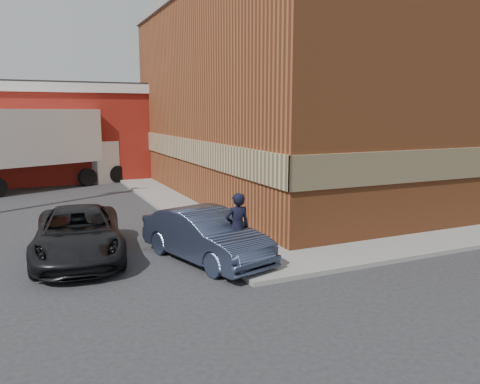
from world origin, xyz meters
name	(u,v)px	position (x,y,z in m)	size (l,w,h in m)	color
ground	(240,262)	(0.00, 0.00, 0.00)	(90.00, 90.00, 0.00)	#28282B
brick_building	(321,97)	(8.50, 9.00, 4.68)	(14.25, 18.25, 9.36)	brown
sidewalk_south	(469,237)	(7.50, -0.90, 0.06)	(16.00, 1.80, 0.12)	gray
sidewalk_west	(169,201)	(0.60, 9.00, 0.06)	(1.80, 18.00, 0.12)	gray
warehouse	(8,132)	(-6.00, 20.00, 2.81)	(16.30, 8.30, 5.60)	maroon
man	(237,227)	(-0.20, -0.25, 1.03)	(0.66, 0.43, 1.82)	black
sedan	(206,235)	(-0.80, 0.50, 0.70)	(1.48, 4.25, 1.40)	#323C54
suv_a	(78,234)	(-3.87, 2.16, 0.68)	(2.27, 4.92, 1.37)	black
box_truck	(48,143)	(-4.00, 15.67, 2.37)	(8.61, 5.56, 4.11)	white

